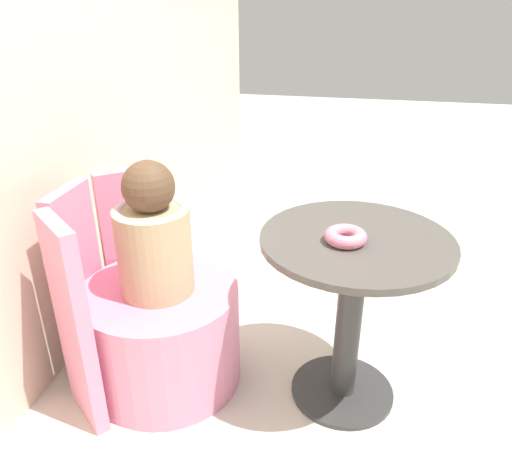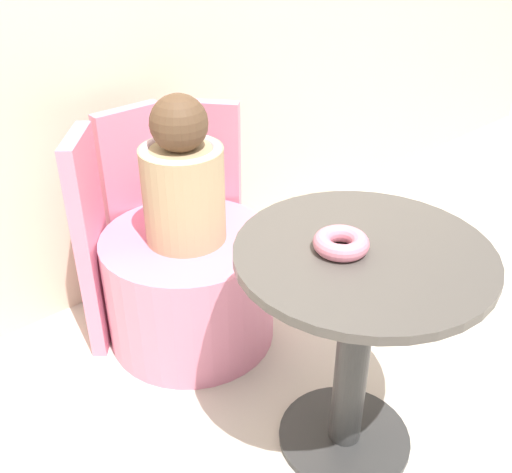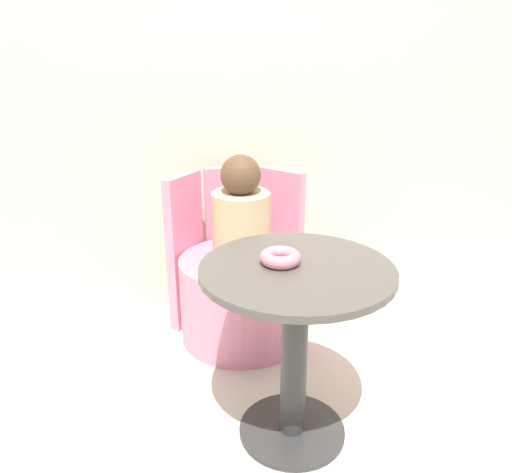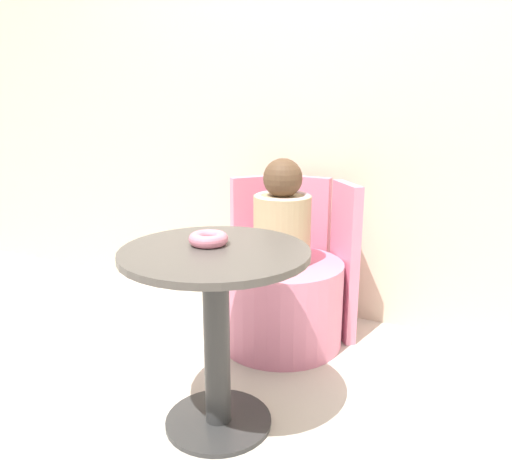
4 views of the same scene
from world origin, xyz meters
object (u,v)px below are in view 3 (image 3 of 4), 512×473
(tub_chair, at_px, (242,298))
(donut, at_px, (280,257))
(child_figure, at_px, (241,215))
(round_table, at_px, (295,322))

(tub_chair, relative_size, donut, 4.33)
(child_figure, bearing_deg, tub_chair, 104.04)
(tub_chair, relative_size, child_figure, 1.20)
(tub_chair, bearing_deg, donut, -89.53)
(round_table, height_order, tub_chair, round_table)
(donut, bearing_deg, round_table, -41.55)
(round_table, distance_m, tub_chair, 0.75)
(round_table, xyz_separation_m, tub_chair, (-0.05, 0.70, -0.26))
(tub_chair, xyz_separation_m, donut, (0.01, -0.66, 0.49))
(round_table, relative_size, child_figure, 1.37)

